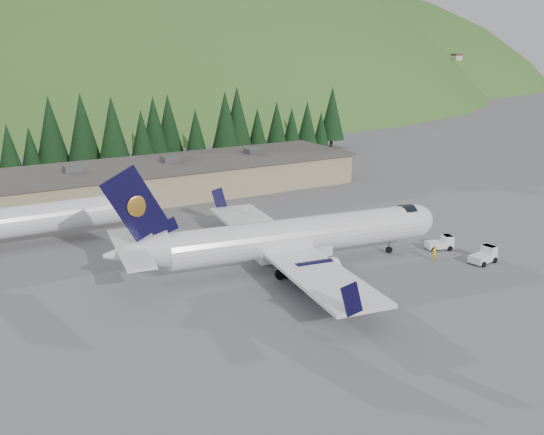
{
  "coord_description": "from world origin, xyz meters",
  "views": [
    {
      "loc": [
        -33.75,
        -51.65,
        23.24
      ],
      "look_at": [
        0.0,
        6.0,
        4.0
      ],
      "focal_mm": 40.0,
      "sensor_mm": 36.0,
      "label": 1
    }
  ],
  "objects": [
    {
      "name": "airliner",
      "position": [
        -1.09,
        0.16,
        3.32
      ],
      "size": [
        37.56,
        35.37,
        12.47
      ],
      "rotation": [
        0.0,
        0.0,
        -0.14
      ],
      "color": "white",
      "rests_on": "ground"
    },
    {
      "name": "hills",
      "position": [
        53.34,
        207.38,
        -82.8
      ],
      "size": [
        614.0,
        330.0,
        300.0
      ],
      "color": "#344D1C",
      "rests_on": "ground"
    },
    {
      "name": "second_airliner",
      "position": [
        -24.92,
        22.0,
        3.32
      ],
      "size": [
        27.5,
        11.0,
        10.05
      ],
      "color": "white",
      "rests_on": "ground"
    },
    {
      "name": "terminal_building",
      "position": [
        -5.01,
        38.0,
        2.62
      ],
      "size": [
        71.0,
        17.0,
        6.1
      ],
      "color": "#9C8F65",
      "rests_on": "ground"
    },
    {
      "name": "ramp_worker",
      "position": [
        13.86,
        -6.01,
        0.86
      ],
      "size": [
        0.64,
        0.42,
        1.72
      ],
      "primitive_type": "imported",
      "rotation": [
        0.0,
        0.0,
        3.16
      ],
      "color": "yellow",
      "rests_on": "ground"
    },
    {
      "name": "baggage_tug_a",
      "position": [
        18.23,
        -9.22,
        0.78
      ],
      "size": [
        3.48,
        2.37,
        1.75
      ],
      "rotation": [
        0.0,
        0.0,
        0.15
      ],
      "color": "white",
      "rests_on": "ground"
    },
    {
      "name": "tree_line",
      "position": [
        -4.28,
        59.82,
        7.39
      ],
      "size": [
        114.26,
        18.01,
        14.05
      ],
      "color": "black",
      "rests_on": "ground"
    },
    {
      "name": "baggage_tug_b",
      "position": [
        17.43,
        -3.59,
        0.73
      ],
      "size": [
        3.39,
        2.59,
        1.63
      ],
      "rotation": [
        0.0,
        0.0,
        -0.32
      ],
      "color": "white",
      "rests_on": "ground"
    },
    {
      "name": "ground",
      "position": [
        0.0,
        0.0,
        0.0
      ],
      "size": [
        600.0,
        600.0,
        0.0
      ],
      "primitive_type": "plane",
      "color": "slate"
    }
  ]
}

